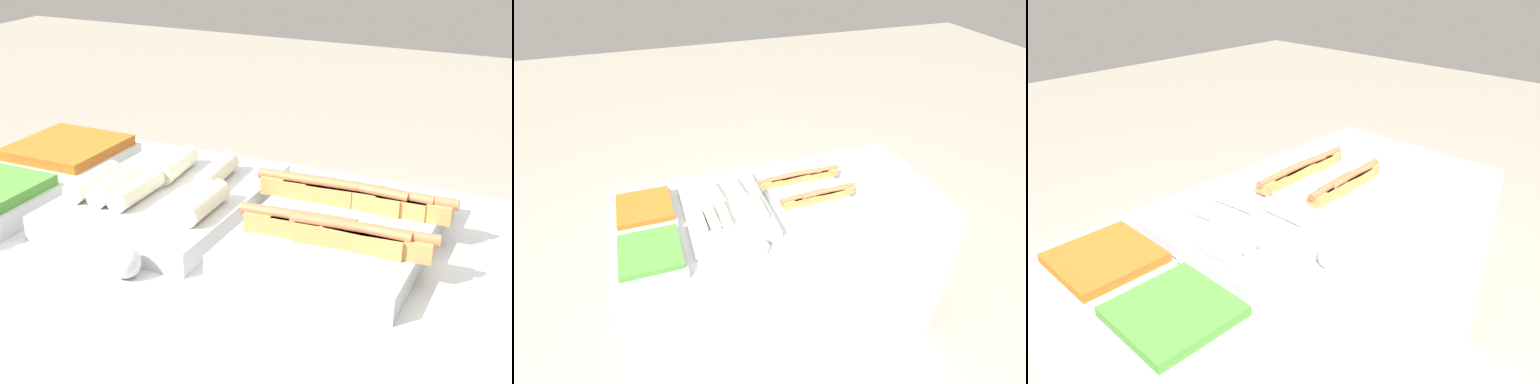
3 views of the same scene
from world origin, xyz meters
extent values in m
cube|color=silver|center=(0.00, 0.00, 0.43)|extent=(1.54, 0.73, 0.87)
cube|color=silver|center=(0.13, 0.00, 0.89)|extent=(0.34, 0.47, 0.05)
cube|color=tan|center=(0.15, 0.09, 0.94)|extent=(0.15, 0.06, 0.04)
cylinder|color=#D66B42|center=(0.15, 0.09, 0.96)|extent=(0.17, 0.04, 0.02)
cube|color=tan|center=(0.05, 0.08, 0.94)|extent=(0.15, 0.05, 0.04)
cylinder|color=#D66B42|center=(0.05, 0.08, 0.96)|extent=(0.17, 0.03, 0.02)
cube|color=tan|center=(0.15, -0.09, 0.94)|extent=(0.15, 0.06, 0.04)
cylinder|color=#D66B42|center=(0.15, -0.09, 0.96)|extent=(0.17, 0.04, 0.02)
cube|color=tan|center=(0.20, 0.09, 0.94)|extent=(0.15, 0.05, 0.04)
cylinder|color=#D66B42|center=(0.20, 0.09, 0.96)|extent=(0.17, 0.03, 0.02)
cube|color=tan|center=(0.25, -0.08, 0.94)|extent=(0.15, 0.06, 0.04)
cylinder|color=#D66B42|center=(0.25, -0.08, 0.96)|extent=(0.17, 0.03, 0.02)
cube|color=tan|center=(0.20, -0.09, 0.94)|extent=(0.15, 0.05, 0.04)
cylinder|color=#D66B42|center=(0.20, -0.09, 0.96)|extent=(0.17, 0.03, 0.02)
cube|color=tan|center=(0.10, -0.08, 0.94)|extent=(0.15, 0.06, 0.04)
cylinder|color=#D66B42|center=(0.10, -0.08, 0.96)|extent=(0.17, 0.03, 0.02)
cube|color=tan|center=(0.00, 0.09, 0.94)|extent=(0.15, 0.05, 0.04)
cylinder|color=#D66B42|center=(0.00, 0.09, 0.96)|extent=(0.17, 0.03, 0.02)
cube|color=tan|center=(0.25, 0.09, 0.94)|extent=(0.15, 0.05, 0.04)
cylinder|color=#D66B42|center=(0.25, 0.09, 0.96)|extent=(0.17, 0.03, 0.02)
cube|color=tan|center=(0.10, 0.09, 0.94)|extent=(0.15, 0.06, 0.04)
cylinder|color=#D66B42|center=(0.10, 0.09, 0.96)|extent=(0.17, 0.04, 0.02)
cube|color=tan|center=(0.05, -0.09, 0.94)|extent=(0.15, 0.05, 0.04)
cylinder|color=#D66B42|center=(0.05, -0.09, 0.96)|extent=(0.17, 0.03, 0.02)
cube|color=silver|center=(-0.26, 0.00, 0.89)|extent=(0.36, 0.49, 0.05)
cylinder|color=beige|center=(-0.29, -0.08, 0.94)|extent=(0.05, 0.15, 0.05)
cylinder|color=beige|center=(-0.39, -0.08, 0.94)|extent=(0.05, 0.15, 0.05)
cylinder|color=beige|center=(-0.34, -0.08, 0.94)|extent=(0.06, 0.15, 0.05)
cylinder|color=beige|center=(-0.29, 0.08, 0.94)|extent=(0.06, 0.15, 0.05)
cylinder|color=beige|center=(-0.19, 0.08, 0.94)|extent=(0.06, 0.15, 0.05)
cylinder|color=beige|center=(-0.13, -0.08, 0.94)|extent=(0.05, 0.15, 0.05)
cube|color=silver|center=(-0.61, -0.20, 0.89)|extent=(0.25, 0.26, 0.05)
cube|color=#4C9338|center=(-0.61, -0.20, 0.93)|extent=(0.23, 0.24, 0.02)
cube|color=silver|center=(-0.61, 0.09, 0.89)|extent=(0.25, 0.26, 0.05)
cube|color=#B7601E|center=(-0.61, 0.09, 0.93)|extent=(0.23, 0.24, 0.02)
cylinder|color=silver|center=(-0.29, -0.28, 0.87)|extent=(0.23, 0.03, 0.01)
sphere|color=silver|center=(-0.18, -0.28, 0.90)|extent=(0.06, 0.06, 0.06)
camera|label=1|loc=(0.51, -1.19, 1.51)|focal=50.00mm
camera|label=2|loc=(-0.52, -1.40, 2.00)|focal=28.00mm
camera|label=3|loc=(-1.05, -0.95, 1.63)|focal=35.00mm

